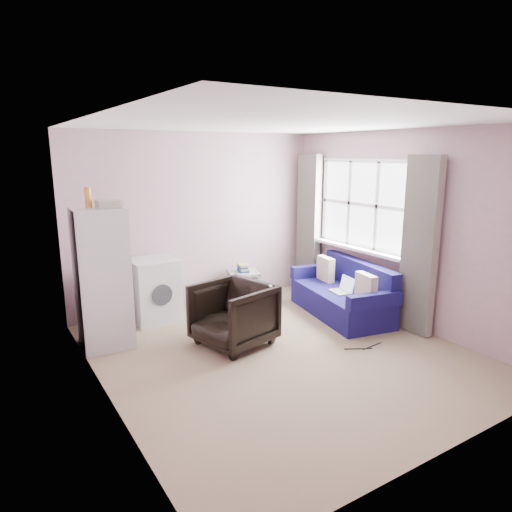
{
  "coord_description": "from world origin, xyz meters",
  "views": [
    {
      "loc": [
        -2.77,
        -3.91,
        2.21
      ],
      "look_at": [
        0.05,
        0.6,
        1.0
      ],
      "focal_mm": 32.0,
      "sensor_mm": 36.0,
      "label": 1
    }
  ],
  "objects_px": {
    "sofa": "(344,295)",
    "washing_machine": "(153,288)",
    "armchair": "(233,311)",
    "fridge": "(102,277)",
    "side_table": "(243,284)"
  },
  "relations": [
    {
      "from": "fridge",
      "to": "washing_machine",
      "type": "relative_size",
      "value": 2.2
    },
    {
      "from": "armchair",
      "to": "fridge",
      "type": "bearing_deg",
      "value": -134.44
    },
    {
      "from": "washing_machine",
      "to": "sofa",
      "type": "xyz_separation_m",
      "value": [
        2.31,
        -1.2,
        -0.16
      ]
    },
    {
      "from": "washing_machine",
      "to": "side_table",
      "type": "bearing_deg",
      "value": -2.42
    },
    {
      "from": "armchair",
      "to": "side_table",
      "type": "height_order",
      "value": "armchair"
    },
    {
      "from": "washing_machine",
      "to": "side_table",
      "type": "relative_size",
      "value": 1.41
    },
    {
      "from": "sofa",
      "to": "washing_machine",
      "type": "bearing_deg",
      "value": 163.42
    },
    {
      "from": "side_table",
      "to": "armchair",
      "type": "bearing_deg",
      "value": -124.62
    },
    {
      "from": "sofa",
      "to": "armchair",
      "type": "bearing_deg",
      "value": -166.41
    },
    {
      "from": "armchair",
      "to": "fridge",
      "type": "height_order",
      "value": "fridge"
    },
    {
      "from": "armchair",
      "to": "washing_machine",
      "type": "height_order",
      "value": "washing_machine"
    },
    {
      "from": "armchair",
      "to": "washing_machine",
      "type": "relative_size",
      "value": 0.97
    },
    {
      "from": "washing_machine",
      "to": "sofa",
      "type": "height_order",
      "value": "washing_machine"
    },
    {
      "from": "armchair",
      "to": "sofa",
      "type": "distance_m",
      "value": 1.81
    },
    {
      "from": "sofa",
      "to": "side_table",
      "type": "bearing_deg",
      "value": 138.57
    }
  ]
}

